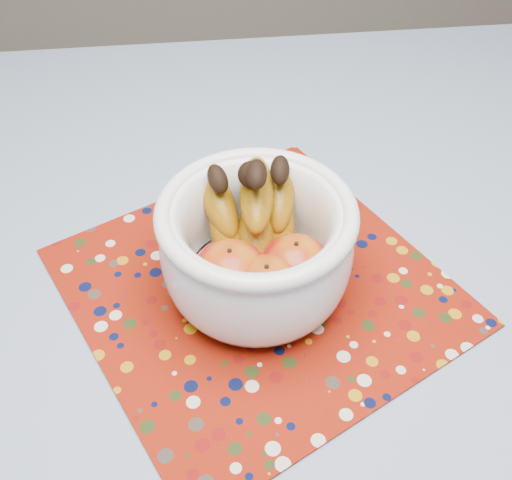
% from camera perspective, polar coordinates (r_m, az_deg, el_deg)
% --- Properties ---
extents(table, '(1.20, 1.20, 0.75)m').
position_cam_1_polar(table, '(0.81, 0.59, -8.64)').
color(table, brown).
rests_on(table, ground).
extents(tablecloth, '(1.32, 1.32, 0.01)m').
position_cam_1_polar(tablecloth, '(0.75, 0.64, -4.95)').
color(tablecloth, slate).
rests_on(tablecloth, table).
extents(placemat, '(0.56, 0.56, 0.00)m').
position_cam_1_polar(placemat, '(0.74, 0.13, -4.43)').
color(placemat, maroon).
rests_on(placemat, tablecloth).
extents(fruit_bowl, '(0.22, 0.23, 0.18)m').
position_cam_1_polar(fruit_bowl, '(0.69, -0.01, -0.08)').
color(fruit_bowl, white).
rests_on(fruit_bowl, placemat).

